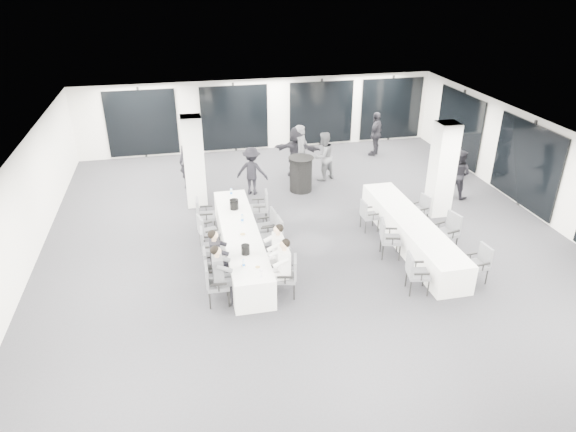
% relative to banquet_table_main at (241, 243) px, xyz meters
% --- Properties ---
extents(room, '(14.04, 16.04, 2.84)m').
position_rel_banquet_table_main_xyz_m(room, '(2.76, 1.33, 1.01)').
color(room, '#26262C').
rests_on(room, ground).
extents(column_left, '(0.60, 0.60, 2.80)m').
position_rel_banquet_table_main_xyz_m(column_left, '(-0.92, 3.42, 1.02)').
color(column_left, white).
rests_on(column_left, floor).
extents(column_right, '(0.60, 0.60, 2.80)m').
position_rel_banquet_table_main_xyz_m(column_right, '(6.08, 1.22, 1.02)').
color(column_right, white).
rests_on(column_right, floor).
extents(banquet_table_main, '(0.90, 5.00, 0.75)m').
position_rel_banquet_table_main_xyz_m(banquet_table_main, '(0.00, 0.00, 0.00)').
color(banquet_table_main, silver).
rests_on(banquet_table_main, floor).
extents(banquet_table_side, '(0.90, 5.00, 0.75)m').
position_rel_banquet_table_main_xyz_m(banquet_table_side, '(4.48, -0.40, 0.00)').
color(banquet_table_side, silver).
rests_on(banquet_table_side, floor).
extents(cocktail_table, '(0.83, 0.83, 1.15)m').
position_rel_banquet_table_main_xyz_m(cocktail_table, '(2.48, 3.76, 0.21)').
color(cocktail_table, black).
rests_on(cocktail_table, floor).
extents(chair_main_left_near, '(0.50, 0.56, 0.98)m').
position_rel_banquet_table_main_xyz_m(chair_main_left_near, '(-0.84, -1.92, 0.18)').
color(chair_main_left_near, '#52545A').
rests_on(chair_main_left_near, floor).
extents(chair_main_left_second, '(0.47, 0.53, 0.93)m').
position_rel_banquet_table_main_xyz_m(chair_main_left_second, '(-0.83, -1.20, 0.16)').
color(chair_main_left_second, '#52545A').
rests_on(chair_main_left_second, floor).
extents(chair_main_left_mid, '(0.52, 0.58, 0.99)m').
position_rel_banquet_table_main_xyz_m(chair_main_left_mid, '(-0.84, -0.29, 0.19)').
color(chair_main_left_mid, '#52545A').
rests_on(chair_main_left_mid, floor).
extents(chair_main_left_fourth, '(0.58, 0.61, 0.96)m').
position_rel_banquet_table_main_xyz_m(chair_main_left_fourth, '(-0.83, 0.54, 0.17)').
color(chair_main_left_fourth, '#52545A').
rests_on(chair_main_left_fourth, floor).
extents(chair_main_left_far, '(0.53, 0.58, 0.99)m').
position_rel_banquet_table_main_xyz_m(chair_main_left_far, '(-0.84, 1.53, 0.19)').
color(chair_main_left_far, '#52545A').
rests_on(chair_main_left_far, floor).
extents(chair_main_right_near, '(0.58, 0.61, 0.96)m').
position_rel_banquet_table_main_xyz_m(chair_main_right_near, '(0.83, -1.96, 0.17)').
color(chair_main_right_near, '#52545A').
rests_on(chair_main_right_near, floor).
extents(chair_main_right_second, '(0.49, 0.53, 0.87)m').
position_rel_banquet_table_main_xyz_m(chair_main_right_second, '(0.83, -1.22, 0.12)').
color(chair_main_right_second, '#52545A').
rests_on(chair_main_right_second, floor).
extents(chair_main_right_mid, '(0.56, 0.62, 1.03)m').
position_rel_banquet_table_main_xyz_m(chair_main_right_mid, '(0.84, -0.15, 0.21)').
color(chair_main_right_mid, '#52545A').
rests_on(chair_main_right_mid, floor).
extents(chair_main_right_fourth, '(0.52, 0.57, 0.94)m').
position_rel_banquet_table_main_xyz_m(chair_main_right_fourth, '(0.83, 0.56, 0.16)').
color(chair_main_right_fourth, '#52545A').
rests_on(chair_main_right_fourth, floor).
extents(chair_main_right_far, '(0.54, 0.59, 0.98)m').
position_rel_banquet_table_main_xyz_m(chair_main_right_far, '(0.84, 1.70, 0.18)').
color(chair_main_right_far, '#52545A').
rests_on(chair_main_right_far, floor).
extents(chair_side_left_near, '(0.56, 0.60, 0.96)m').
position_rel_banquet_table_main_xyz_m(chair_side_left_near, '(3.64, -2.44, 0.17)').
color(chair_side_left_near, '#52545A').
rests_on(chair_side_left_near, floor).
extents(chair_side_left_mid, '(0.62, 0.65, 1.01)m').
position_rel_banquet_table_main_xyz_m(chair_side_left_mid, '(3.64, -0.82, 0.20)').
color(chair_side_left_mid, '#52545A').
rests_on(chair_side_left_mid, floor).
extents(chair_side_left_far, '(0.46, 0.51, 0.89)m').
position_rel_banquet_table_main_xyz_m(chair_side_left_far, '(3.65, 0.65, 0.13)').
color(chair_side_left_far, '#52545A').
rests_on(chair_side_left_far, floor).
extents(chair_side_right_near, '(0.51, 0.56, 0.93)m').
position_rel_banquet_table_main_xyz_m(chair_side_right_near, '(5.31, -2.35, 0.15)').
color(chair_side_right_near, '#52545A').
rests_on(chair_side_right_near, floor).
extents(chair_side_right_mid, '(0.62, 0.65, 1.03)m').
position_rel_banquet_table_main_xyz_m(chair_side_right_mid, '(5.31, -0.84, 0.21)').
color(chair_side_right_mid, '#52545A').
rests_on(chair_side_right_mid, floor).
extents(chair_side_right_far, '(0.52, 0.55, 0.86)m').
position_rel_banquet_table_main_xyz_m(chair_side_right_far, '(5.30, 0.72, 0.11)').
color(chair_side_right_far, '#52545A').
rests_on(chair_side_right_far, floor).
extents(seated_guest_a, '(0.50, 0.38, 1.44)m').
position_rel_banquet_table_main_xyz_m(seated_guest_a, '(-0.67, -1.92, 0.44)').
color(seated_guest_a, '#505256').
rests_on(seated_guest_a, floor).
extents(seated_guest_b, '(0.50, 0.38, 1.44)m').
position_rel_banquet_table_main_xyz_m(seated_guest_b, '(-0.67, -1.20, 0.44)').
color(seated_guest_b, black).
rests_on(seated_guest_b, floor).
extents(seated_guest_c, '(0.50, 0.38, 1.44)m').
position_rel_banquet_table_main_xyz_m(seated_guest_c, '(0.67, -1.94, 0.44)').
color(seated_guest_c, silver).
rests_on(seated_guest_c, floor).
extents(seated_guest_d, '(0.50, 0.38, 1.44)m').
position_rel_banquet_table_main_xyz_m(seated_guest_d, '(0.67, -1.23, 0.44)').
color(seated_guest_d, silver).
rests_on(seated_guest_d, floor).
extents(standing_guest_a, '(0.95, 0.98, 2.10)m').
position_rel_banquet_table_main_xyz_m(standing_guest_a, '(2.79, 4.97, 0.67)').
color(standing_guest_a, '#505256').
rests_on(standing_guest_a, floor).
extents(standing_guest_b, '(1.08, 0.92, 1.92)m').
position_rel_banquet_table_main_xyz_m(standing_guest_b, '(3.46, 4.53, 0.58)').
color(standing_guest_b, '#505256').
rests_on(standing_guest_b, floor).
extents(standing_guest_c, '(1.29, 0.98, 1.78)m').
position_rel_banquet_table_main_xyz_m(standing_guest_c, '(0.89, 3.86, 0.52)').
color(standing_guest_c, black).
rests_on(standing_guest_c, floor).
extents(standing_guest_d, '(1.23, 1.28, 1.94)m').
position_rel_banquet_table_main_xyz_m(standing_guest_d, '(6.13, 6.54, 0.59)').
color(standing_guest_d, black).
rests_on(standing_guest_d, floor).
extents(standing_guest_e, '(0.57, 0.93, 1.92)m').
position_rel_banquet_table_main_xyz_m(standing_guest_e, '(7.81, 3.68, 0.58)').
color(standing_guest_e, black).
rests_on(standing_guest_e, floor).
extents(standing_guest_f, '(1.98, 1.38, 2.02)m').
position_rel_banquet_table_main_xyz_m(standing_guest_f, '(2.64, 5.09, 0.63)').
color(standing_guest_f, black).
rests_on(standing_guest_f, floor).
extents(standing_guest_g, '(0.85, 0.73, 2.07)m').
position_rel_banquet_table_main_xyz_m(standing_guest_g, '(-1.04, 4.78, 0.66)').
color(standing_guest_g, black).
rests_on(standing_guest_g, floor).
extents(standing_guest_h, '(0.89, 1.00, 1.78)m').
position_rel_banquet_table_main_xyz_m(standing_guest_h, '(7.25, 2.22, 0.51)').
color(standing_guest_h, black).
rests_on(standing_guest_h, floor).
extents(ice_bucket_near, '(0.20, 0.20, 0.23)m').
position_rel_banquet_table_main_xyz_m(ice_bucket_near, '(-0.03, -1.22, 0.49)').
color(ice_bucket_near, black).
rests_on(ice_bucket_near, banquet_table_main).
extents(ice_bucket_far, '(0.24, 0.24, 0.27)m').
position_rel_banquet_table_main_xyz_m(ice_bucket_far, '(0.00, 1.24, 0.51)').
color(ice_bucket_far, black).
rests_on(ice_bucket_far, banquet_table_main).
extents(water_bottle_a, '(0.06, 0.06, 0.20)m').
position_rel_banquet_table_main_xyz_m(water_bottle_a, '(-0.15, -1.80, 0.47)').
color(water_bottle_a, silver).
rests_on(water_bottle_a, banquet_table_main).
extents(water_bottle_b, '(0.07, 0.07, 0.23)m').
position_rel_banquet_table_main_xyz_m(water_bottle_b, '(0.11, 0.36, 0.49)').
color(water_bottle_b, silver).
rests_on(water_bottle_b, banquet_table_main).
extents(water_bottle_c, '(0.07, 0.07, 0.21)m').
position_rel_banquet_table_main_xyz_m(water_bottle_c, '(0.03, 2.14, 0.48)').
color(water_bottle_c, silver).
rests_on(water_bottle_c, banquet_table_main).
extents(plate_a, '(0.19, 0.19, 0.03)m').
position_rel_banquet_table_main_xyz_m(plate_a, '(-0.15, -1.75, 0.39)').
color(plate_a, white).
rests_on(plate_a, banquet_table_main).
extents(plate_b, '(0.19, 0.19, 0.03)m').
position_rel_banquet_table_main_xyz_m(plate_b, '(0.14, -1.87, 0.39)').
color(plate_b, white).
rests_on(plate_b, banquet_table_main).
extents(plate_c, '(0.22, 0.22, 0.03)m').
position_rel_banquet_table_main_xyz_m(plate_c, '(0.03, -0.28, 0.39)').
color(plate_c, white).
rests_on(plate_c, banquet_table_main).
extents(wine_glass, '(0.08, 0.08, 0.20)m').
position_rel_banquet_table_main_xyz_m(wine_glass, '(0.16, -2.24, 0.53)').
color(wine_glass, silver).
rests_on(wine_glass, banquet_table_main).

